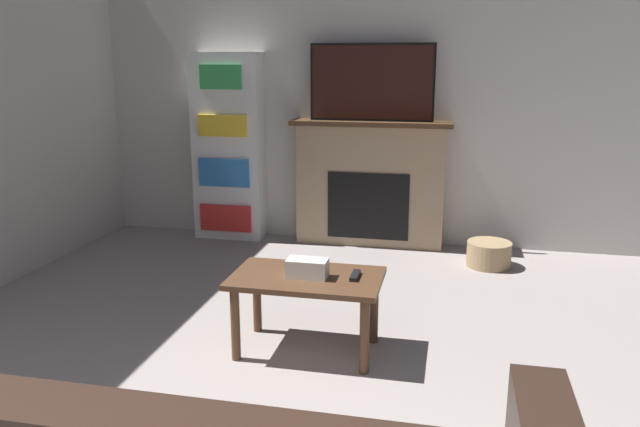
{
  "coord_description": "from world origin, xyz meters",
  "views": [
    {
      "loc": [
        0.78,
        -0.73,
        1.59
      ],
      "look_at": [
        0.02,
        2.75,
        0.7
      ],
      "focal_mm": 35.0,
      "sensor_mm": 36.0,
      "label": 1
    }
  ],
  "objects_px": {
    "fireplace": "(370,183)",
    "tv": "(372,82)",
    "coffee_table": "(307,288)",
    "bookshelf": "(229,148)",
    "storage_basket": "(489,254)"
  },
  "relations": [
    {
      "from": "fireplace",
      "to": "tv",
      "type": "height_order",
      "value": "tv"
    },
    {
      "from": "coffee_table",
      "to": "storage_basket",
      "type": "relative_size",
      "value": 2.39
    },
    {
      "from": "bookshelf",
      "to": "storage_basket",
      "type": "xyz_separation_m",
      "value": [
        2.28,
        -0.38,
        -0.72
      ]
    },
    {
      "from": "coffee_table",
      "to": "bookshelf",
      "type": "height_order",
      "value": "bookshelf"
    },
    {
      "from": "bookshelf",
      "to": "storage_basket",
      "type": "distance_m",
      "value": 2.42
    },
    {
      "from": "tv",
      "to": "storage_basket",
      "type": "height_order",
      "value": "tv"
    },
    {
      "from": "tv",
      "to": "bookshelf",
      "type": "bearing_deg",
      "value": -179.85
    },
    {
      "from": "fireplace",
      "to": "storage_basket",
      "type": "bearing_deg",
      "value": -22.0
    },
    {
      "from": "tv",
      "to": "bookshelf",
      "type": "distance_m",
      "value": 1.4
    },
    {
      "from": "fireplace",
      "to": "storage_basket",
      "type": "relative_size",
      "value": 3.98
    },
    {
      "from": "fireplace",
      "to": "coffee_table",
      "type": "relative_size",
      "value": 1.67
    },
    {
      "from": "fireplace",
      "to": "bookshelf",
      "type": "distance_m",
      "value": 1.3
    },
    {
      "from": "fireplace",
      "to": "storage_basket",
      "type": "distance_m",
      "value": 1.17
    },
    {
      "from": "storage_basket",
      "to": "tv",
      "type": "bearing_deg",
      "value": 158.98
    },
    {
      "from": "fireplace",
      "to": "bookshelf",
      "type": "bearing_deg",
      "value": -178.95
    }
  ]
}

